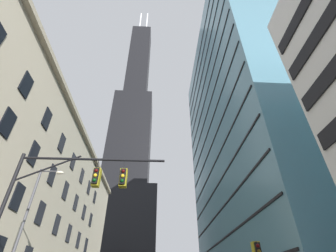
# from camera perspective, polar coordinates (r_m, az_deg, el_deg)

# --- Properties ---
(station_building) EXTENTS (13.47, 56.76, 22.70)m
(station_building) POSITION_cam_1_polar(r_m,az_deg,el_deg) (36.42, -34.06, -13.94)
(station_building) COLOR #BCAF93
(station_building) RESTS_ON ground
(dark_skyscraper) EXTENTS (29.67, 29.67, 193.63)m
(dark_skyscraper) POSITION_cam_1_polar(r_m,az_deg,el_deg) (120.62, -9.61, -8.67)
(dark_skyscraper) COLOR black
(dark_skyscraper) RESTS_ON ground
(glass_office_midrise) EXTENTS (19.63, 42.08, 57.57)m
(glass_office_midrise) POSITION_cam_1_polar(r_m,az_deg,el_deg) (51.13, 20.48, -0.68)
(glass_office_midrise) COLOR teal
(glass_office_midrise) RESTS_ON ground
(traffic_signal_mast) EXTENTS (8.35, 0.63, 7.91)m
(traffic_signal_mast) POSITION_cam_1_polar(r_m,az_deg,el_deg) (14.02, -22.81, -14.76)
(traffic_signal_mast) COLOR black
(traffic_signal_mast) RESTS_ON sidewalk_left
(street_lamppost) EXTENTS (1.79, 0.32, 8.93)m
(street_lamppost) POSITION_cam_1_polar(r_m,az_deg,el_deg) (19.15, -31.00, -19.28)
(street_lamppost) COLOR #47474C
(street_lamppost) RESTS_ON sidewalk_left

